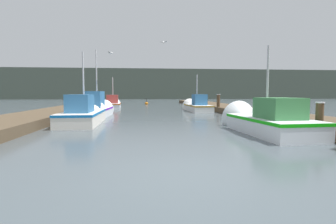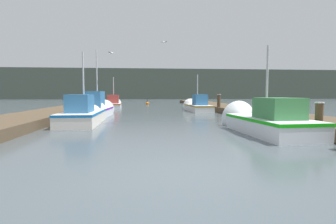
{
  "view_description": "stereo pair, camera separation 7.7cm",
  "coord_description": "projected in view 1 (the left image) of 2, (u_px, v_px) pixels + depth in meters",
  "views": [
    {
      "loc": [
        -0.83,
        -4.63,
        1.49
      ],
      "look_at": [
        0.58,
        9.5,
        0.46
      ],
      "focal_mm": 28.0,
      "sensor_mm": 36.0,
      "label": 1
    },
    {
      "loc": [
        -0.75,
        -4.64,
        1.49
      ],
      "look_at": [
        0.58,
        9.5,
        0.46
      ],
      "focal_mm": 28.0,
      "sensor_mm": 36.0,
      "label": 2
    }
  ],
  "objects": [
    {
      "name": "ground_plane",
      "position": [
        188.0,
        175.0,
        4.78
      ],
      "size": [
        200.0,
        200.0,
        0.0
      ],
      "color": "#424C51"
    },
    {
      "name": "dock_left",
      "position": [
        69.0,
        110.0,
        20.01
      ],
      "size": [
        2.92,
        40.0,
        0.41
      ],
      "color": "#4C3D2B",
      "rests_on": "ground_plane"
    },
    {
      "name": "dock_right",
      "position": [
        231.0,
        109.0,
        21.28
      ],
      "size": [
        2.92,
        40.0,
        0.41
      ],
      "color": "#4C3D2B",
      "rests_on": "ground_plane"
    },
    {
      "name": "distant_shore_ridge",
      "position": [
        145.0,
        85.0,
        71.72
      ],
      "size": [
        120.0,
        16.0,
        7.5
      ],
      "color": "#424C42",
      "rests_on": "ground_plane"
    },
    {
      "name": "fishing_boat_0",
      "position": [
        264.0,
        121.0,
        9.93
      ],
      "size": [
        2.0,
        4.83,
        3.74
      ],
      "rotation": [
        0.0,
        0.0,
        0.06
      ],
      "color": "silver",
      "rests_on": "ground_plane"
    },
    {
      "name": "fishing_boat_1",
      "position": [
        85.0,
        114.0,
        13.3
      ],
      "size": [
        1.74,
        5.46,
        3.98
      ],
      "rotation": [
        0.0,
        0.0,
        0.02
      ],
      "color": "silver",
      "rests_on": "ground_plane"
    },
    {
      "name": "fishing_boat_2",
      "position": [
        98.0,
        109.0,
        17.11
      ],
      "size": [
        1.72,
        4.51,
        4.71
      ],
      "rotation": [
        0.0,
        0.0,
        -0.04
      ],
      "color": "silver",
      "rests_on": "ground_plane"
    },
    {
      "name": "fishing_boat_3",
      "position": [
        196.0,
        106.0,
        22.09
      ],
      "size": [
        1.61,
        5.47,
        3.45
      ],
      "rotation": [
        0.0,
        0.0,
        0.02
      ],
      "color": "silver",
      "rests_on": "ground_plane"
    },
    {
      "name": "fishing_boat_4",
      "position": [
        113.0,
        104.0,
        26.69
      ],
      "size": [
        1.81,
        5.91,
        3.52
      ],
      "rotation": [
        0.0,
        0.0,
        0.06
      ],
      "color": "silver",
      "rests_on": "ground_plane"
    },
    {
      "name": "mooring_piling_0",
      "position": [
        319.0,
        120.0,
        8.64
      ],
      "size": [
        0.28,
        0.28,
        1.2
      ],
      "color": "#473523",
      "rests_on": "ground_plane"
    },
    {
      "name": "mooring_piling_2",
      "position": [
        218.0,
        103.0,
        20.37
      ],
      "size": [
        0.3,
        0.3,
        1.4
      ],
      "color": "#473523",
      "rests_on": "ground_plane"
    },
    {
      "name": "channel_buoy",
      "position": [
        147.0,
        103.0,
        34.37
      ],
      "size": [
        0.45,
        0.45,
        0.95
      ],
      "color": "#BF6513",
      "rests_on": "ground_plane"
    },
    {
      "name": "seagull_lead",
      "position": [
        111.0,
        53.0,
        16.52
      ],
      "size": [
        0.36,
        0.54,
        0.12
      ],
      "rotation": [
        0.0,
        0.0,
        4.24
      ],
      "color": "white"
    },
    {
      "name": "seagull_1",
      "position": [
        164.0,
        42.0,
        19.35
      ],
      "size": [
        0.53,
        0.38,
        0.12
      ],
      "rotation": [
        0.0,
        0.0,
        5.76
      ],
      "color": "white"
    }
  ]
}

